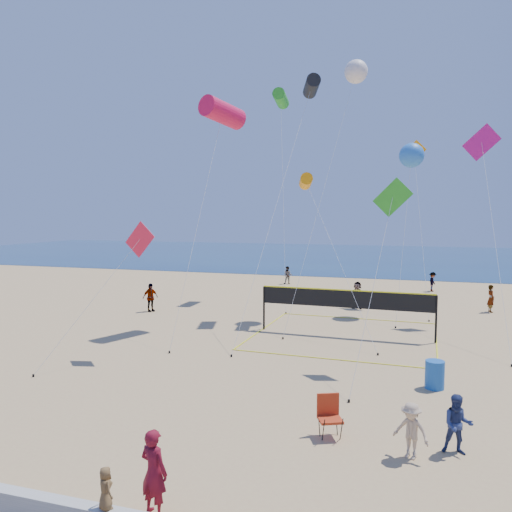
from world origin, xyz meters
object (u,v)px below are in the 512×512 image
(woman, at_px, (154,472))
(volleyball_net, at_px, (345,304))
(trash_barrel, at_px, (435,375))
(camp_chair, at_px, (329,413))

(woman, xyz_separation_m, volleyball_net, (1.88, 16.25, 0.71))
(volleyball_net, bearing_deg, trash_barrel, -57.50)
(camp_chair, relative_size, volleyball_net, 0.14)
(woman, height_order, volleyball_net, volleyball_net)
(volleyball_net, bearing_deg, camp_chair, -83.14)
(camp_chair, xyz_separation_m, volleyball_net, (-0.99, 11.58, 0.95))
(woman, bearing_deg, trash_barrel, -106.81)
(trash_barrel, relative_size, volleyball_net, 0.11)
(camp_chair, distance_m, trash_barrel, 5.70)
(camp_chair, relative_size, trash_barrel, 1.29)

